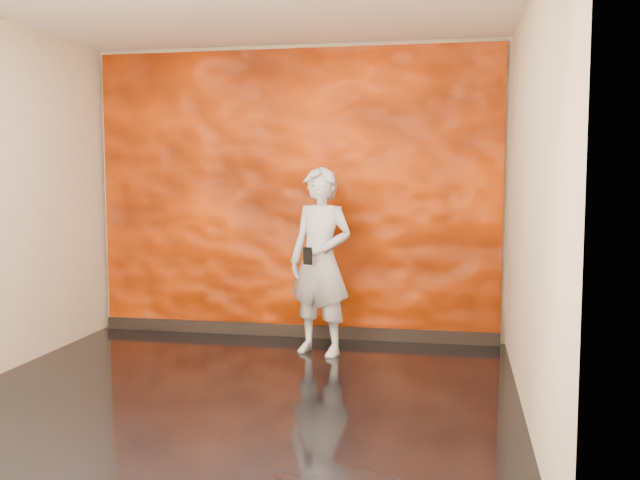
# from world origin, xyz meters

# --- Properties ---
(room) EXTENTS (4.02, 4.02, 2.81)m
(room) POSITION_xyz_m (0.00, 0.00, 1.40)
(room) COLOR black
(room) RESTS_ON ground
(feature_wall) EXTENTS (3.90, 0.06, 2.75)m
(feature_wall) POSITION_xyz_m (0.00, 1.96, 1.38)
(feature_wall) COLOR #FF4700
(feature_wall) RESTS_ON ground
(baseboard) EXTENTS (3.90, 0.04, 0.12)m
(baseboard) POSITION_xyz_m (0.00, 1.92, 0.06)
(baseboard) COLOR black
(baseboard) RESTS_ON ground
(man) EXTENTS (0.70, 0.57, 1.64)m
(man) POSITION_xyz_m (0.37, 1.34, 0.82)
(man) COLOR #A3A7B1
(man) RESTS_ON ground
(phone) EXTENTS (0.08, 0.04, 0.15)m
(phone) POSITION_xyz_m (0.31, 1.12, 0.89)
(phone) COLOR black
(phone) RESTS_ON man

